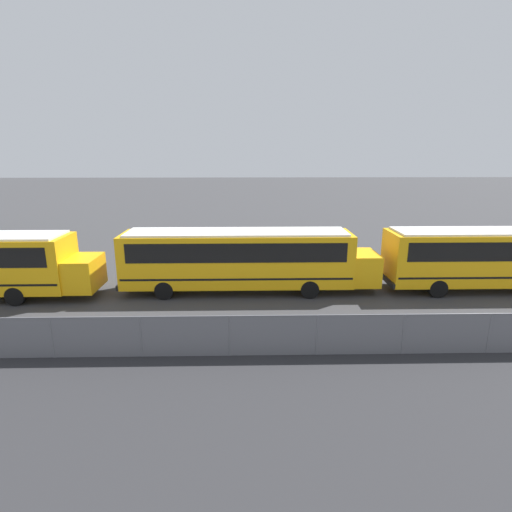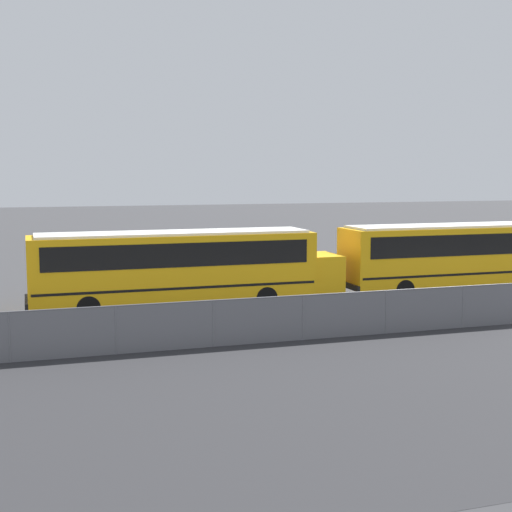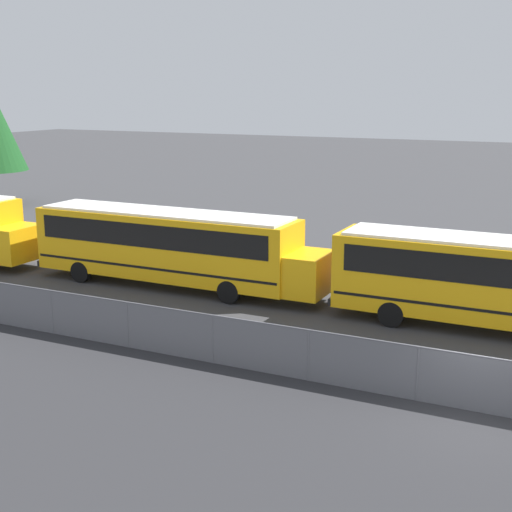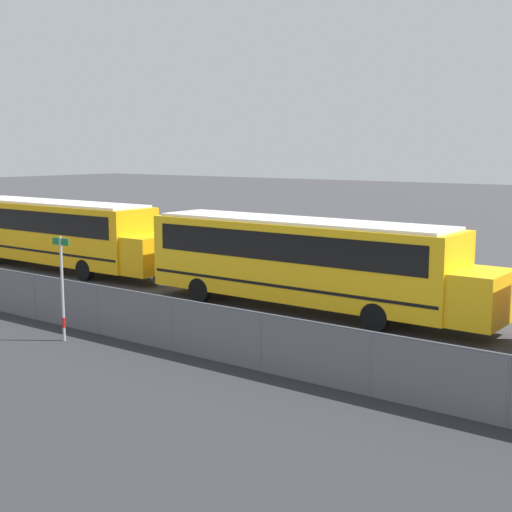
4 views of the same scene
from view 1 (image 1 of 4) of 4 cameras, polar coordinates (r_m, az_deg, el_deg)
The scene contains 2 objects.
school_bus_2 at distance 20.17m, azimuth -1.89°, elevation -0.03°, with size 12.94×2.48×3.16m.
school_bus_3 at distance 24.09m, azimuth 32.03°, elevation 0.14°, with size 12.94×2.48×3.16m.
Camera 1 is at (-13.12, -12.77, 6.99)m, focal length 28.00 mm.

